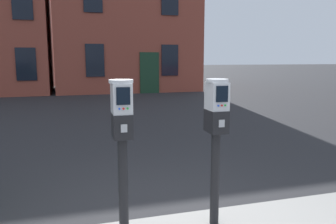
{
  "coord_description": "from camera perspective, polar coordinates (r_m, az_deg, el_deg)",
  "views": [
    {
      "loc": [
        -0.92,
        -3.09,
        1.81
      ],
      "look_at": [
        -0.02,
        -0.01,
        1.3
      ],
      "focal_mm": 36.26,
      "sensor_mm": 36.0,
      "label": 1
    }
  ],
  "objects": [
    {
      "name": "parking_meter_near_kerb",
      "position": [
        3.08,
        -7.73,
        -3.15
      ],
      "size": [
        0.22,
        0.25,
        1.48
      ],
      "rotation": [
        0.0,
        0.0,
        -1.58
      ],
      "color": "black",
      "rests_on": "sidewalk_slab"
    },
    {
      "name": "parking_meter_twin_adjacent",
      "position": [
        3.34,
        8.1,
        -2.33
      ],
      "size": [
        0.22,
        0.25,
        1.47
      ],
      "rotation": [
        0.0,
        0.0,
        -1.58
      ],
      "color": "black",
      "rests_on": "sidewalk_slab"
    },
    {
      "name": "townhouse_grey_stucco",
      "position": [
        20.68,
        -7.6,
        16.8
      ],
      "size": [
        7.67,
        6.32,
        9.23
      ],
      "color": "brown",
      "rests_on": "ground_plane"
    }
  ]
}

